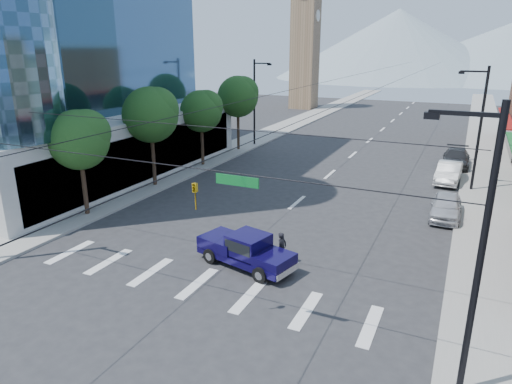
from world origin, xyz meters
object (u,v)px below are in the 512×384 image
Objects in this scene: pedestrian at (282,248)px; parked_car_near at (446,206)px; parked_car_far at (456,158)px; parked_car_mid at (449,172)px; pickup_truck at (245,249)px.

parked_car_near is at bearing -21.53° from pedestrian.
pedestrian is 0.30× the size of parked_car_far.
parked_car_mid is at bearing 91.26° from parked_car_near.
pickup_truck is 13.99m from parked_car_near.
parked_car_far is (0.31, 5.38, -0.01)m from parked_car_mid.
pedestrian reaches higher than parked_car_near.
pickup_truck is 26.44m from parked_car_far.
pickup_truck reaches higher than parked_car_near.
parked_car_far is (0.00, 13.88, 0.03)m from parked_car_near.
parked_car_far is at bearing 89.18° from parked_car_near.
parked_car_mid reaches higher than parked_car_far.
pickup_truck reaches higher than parked_car_far.
parked_car_near is at bearing 66.98° from pickup_truck.
pickup_truck is 3.26× the size of pedestrian.
parked_car_mid is at bearing 81.54° from pickup_truck.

